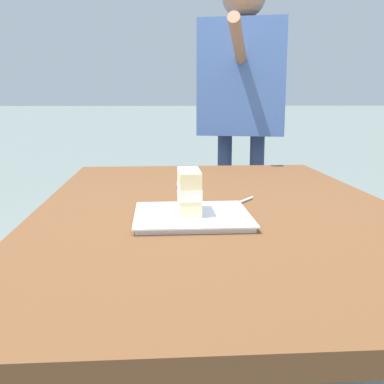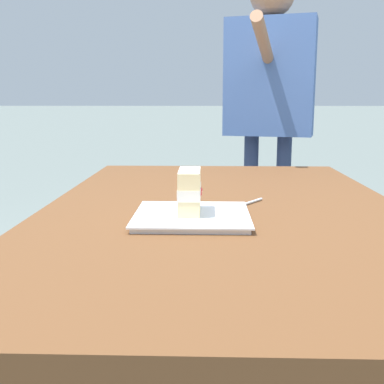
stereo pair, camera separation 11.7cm
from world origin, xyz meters
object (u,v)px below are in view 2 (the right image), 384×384
object	(u,v)px
patio_table	(223,231)
dessert_fork	(244,205)
cake_slice	(190,191)
dessert_plate	(192,216)
diner_person	(270,83)

from	to	relation	value
patio_table	dessert_fork	xyz separation A→B (m)	(0.01, 0.06, 0.08)
cake_slice	dessert_fork	xyz separation A→B (m)	(-0.15, 0.15, -0.07)
dessert_plate	dessert_fork	xyz separation A→B (m)	(-0.16, 0.14, -0.00)
patio_table	cake_slice	bearing A→B (deg)	-29.39
cake_slice	diner_person	size ratio (longest dim) A/B	0.08
patio_table	diner_person	distance (m)	1.24
dessert_plate	diner_person	xyz separation A→B (m)	(-1.30, 0.34, 0.36)
cake_slice	dessert_fork	bearing A→B (deg)	136.06
patio_table	dessert_plate	distance (m)	0.21
patio_table	dessert_plate	size ratio (longest dim) A/B	5.78
dessert_plate	cake_slice	size ratio (longest dim) A/B	2.18
cake_slice	patio_table	bearing A→B (deg)	150.61
diner_person	dessert_fork	bearing A→B (deg)	-10.21
dessert_plate	cake_slice	xyz separation A→B (m)	(-0.01, -0.01, 0.06)
cake_slice	diner_person	distance (m)	1.37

